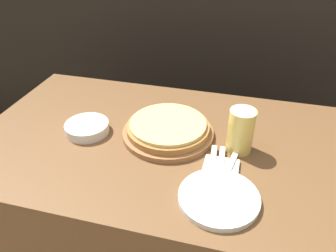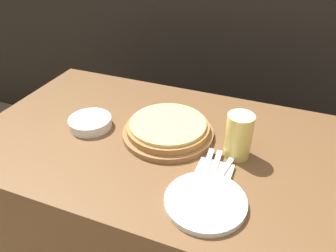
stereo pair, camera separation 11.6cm
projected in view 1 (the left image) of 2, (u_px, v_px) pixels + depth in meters
The scene contains 9 objects.
dining_table at pixel (180, 216), 1.36m from camera, with size 1.49×0.80×0.75m.
pizza_on_board at pixel (168, 129), 1.17m from camera, with size 0.33×0.33×0.06m.
beer_glass at pixel (241, 129), 1.07m from camera, with size 0.09×0.09×0.15m.
dinner_plate at pixel (219, 198), 0.92m from camera, with size 0.23×0.23×0.02m.
side_bowl at pixel (87, 128), 1.19m from camera, with size 0.16×0.16×0.04m.
napkin_stack at pixel (221, 169), 1.02m from camera, with size 0.11×0.11×0.01m.
fork at pixel (213, 166), 1.02m from camera, with size 0.04×0.21×0.00m.
dinner_knife at pixel (221, 167), 1.02m from camera, with size 0.03×0.21×0.00m.
spoon at pixel (229, 168), 1.01m from camera, with size 0.05×0.18×0.00m.
Camera 1 is at (0.19, -0.91, 1.44)m, focal length 35.00 mm.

